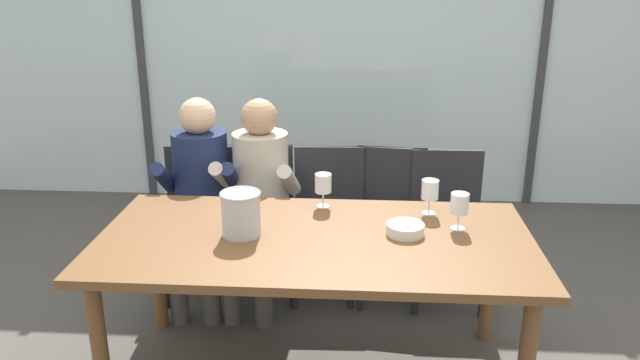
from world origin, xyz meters
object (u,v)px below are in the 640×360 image
chair_center (329,210)px  person_navy_polo (200,188)px  ice_bucket_primary (241,213)px  chair_near_window_right (447,214)px  tasting_bowl (405,229)px  chair_near_curtain (201,208)px  dining_table (315,252)px  chair_right_of_center (389,211)px  chair_left_of_center (259,209)px  wine_glass_near_bucket (323,185)px  person_beige_jumper (258,189)px  wine_glass_by_left_taster (459,205)px  wine_glass_center_pour (430,191)px

chair_center → person_navy_polo: (-0.74, -0.14, 0.17)m
chair_center → ice_bucket_primary: (-0.35, -0.90, 0.33)m
chair_center → chair_near_window_right: 0.70m
tasting_bowl → chair_near_curtain: bearing=144.9°
chair_near_window_right → person_navy_polo: person_navy_polo is taller
dining_table → chair_right_of_center: bearing=67.4°
chair_left_of_center → wine_glass_near_bucket: 0.75m
person_beige_jumper → ice_bucket_primary: bearing=-82.1°
person_navy_polo → wine_glass_by_left_taster: (1.38, -0.62, 0.17)m
dining_table → person_beige_jumper: size_ratio=1.65×
chair_right_of_center → wine_glass_by_left_taster: wine_glass_by_left_taster is taller
chair_near_window_right → wine_glass_by_left_taster: bearing=-94.4°
chair_left_of_center → person_navy_polo: bearing=-164.7°
chair_near_window_right → person_beige_jumper: size_ratio=0.73×
ice_bucket_primary → wine_glass_center_pour: 0.93m
chair_near_curtain → person_navy_polo: 0.21m
person_beige_jumper → ice_bucket_primary: person_beige_jumper is taller
person_navy_polo → wine_glass_near_bucket: 0.85m
person_beige_jumper → wine_glass_near_bucket: bearing=-39.9°
dining_table → chair_near_window_right: size_ratio=2.25×
wine_glass_by_left_taster → wine_glass_near_bucket: 0.69m
chair_left_of_center → chair_center: (0.42, 0.01, 0.00)m
chair_left_of_center → chair_near_window_right: 1.12m
wine_glass_by_left_taster → wine_glass_near_bucket: size_ratio=1.00×
chair_right_of_center → person_beige_jumper: person_beige_jumper is taller
chair_near_window_right → chair_left_of_center: bearing=179.4°
person_navy_polo → tasting_bowl: (1.13, -0.70, 0.08)m
dining_table → chair_near_window_right: chair_near_window_right is taller
dining_table → chair_near_curtain: 1.17m
dining_table → wine_glass_by_left_taster: 0.70m
chair_right_of_center → wine_glass_center_pour: (0.16, -0.59, 0.35)m
wine_glass_near_bucket → wine_glass_center_pour: (0.53, -0.06, 0.00)m
chair_right_of_center → chair_near_window_right: bearing=1.5°
chair_center → tasting_bowl: bearing=-67.0°
person_beige_jumper → tasting_bowl: bearing=-37.4°
chair_left_of_center → chair_right_of_center: same height
chair_left_of_center → chair_right_of_center: (0.78, 0.01, 0.00)m
chair_left_of_center → chair_center: size_ratio=1.00×
dining_table → person_navy_polo: person_navy_polo is taller
ice_bucket_primary → person_navy_polo: bearing=117.4°
chair_near_curtain → dining_table: bearing=-56.2°
wine_glass_near_bucket → person_navy_polo: bearing=152.6°
chair_left_of_center → wine_glass_center_pour: (0.94, -0.58, 0.35)m
chair_near_curtain → tasting_bowl: 1.45m
dining_table → wine_glass_near_bucket: (0.01, 0.37, 0.19)m
chair_left_of_center → chair_near_window_right: same height
person_beige_jumper → chair_right_of_center: bearing=15.3°
dining_table → person_navy_polo: bearing=133.8°
chair_center → wine_glass_by_left_taster: 1.06m
chair_near_window_right → wine_glass_near_bucket: (-0.70, -0.51, 0.35)m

